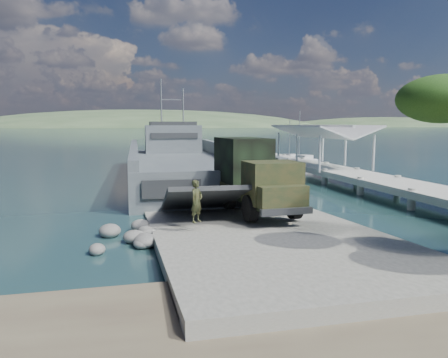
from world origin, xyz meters
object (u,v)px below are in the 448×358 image
Objects in this scene: landing_craft at (183,169)px; pier at (327,163)px; soldier at (197,210)px; sailboat_near at (300,161)px; sailboat_far at (289,159)px; military_truck at (252,174)px.

pier is at bearing -13.63° from landing_craft.
soldier is 40.25m from sailboat_near.
sailboat_near is at bearing -100.66° from sailboat_far.
pier is 16.60m from sailboat_near.
pier is 7.39× the size of sailboat_far.
landing_craft is 21.38m from sailboat_near.
sailboat_far is at bearing 64.55° from sailboat_near.
soldier is at bearing -130.33° from pier.
soldier is (-3.95, -4.29, -1.03)m from military_truck.
pier is 22.48× the size of soldier.
sailboat_far is (20.55, 39.55, -1.16)m from soldier.
military_truck is 5.92m from soldier.
soldier is 44.59m from sailboat_far.
pier is 13.91m from landing_craft.
landing_craft reaches higher than sailboat_near.
sailboat_far is at bearing 61.65° from military_truck.
landing_craft reaches higher than soldier.
pier is 24.69m from soldier.
landing_craft is at bearing -164.93° from sailboat_near.
sailboat_near is (20.10, 34.85, -1.09)m from soldier.
sailboat_far is (16.61, 35.26, -2.19)m from military_truck.
sailboat_far is at bearing 45.47° from landing_craft.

